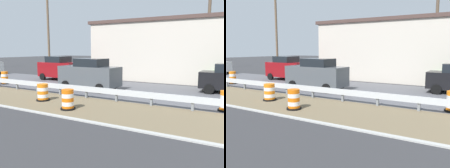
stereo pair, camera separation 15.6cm
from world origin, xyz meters
The scene contains 9 objects.
traffic_barrel_close centered at (-0.10, 10.86, 0.44)m, with size 0.72×0.72×0.98m.
traffic_barrel_mid centered at (0.76, 13.41, 0.43)m, with size 0.74×0.74×0.95m.
traffic_barrel_farther centered at (3.91, 21.06, 0.47)m, with size 0.66×0.66×1.05m.
car_lead_near_lane centered at (5.19, 13.31, 1.11)m, with size 2.05×4.59×2.23m.
car_distant_a centered at (8.31, 18.95, 1.11)m, with size 2.22×4.08×2.23m.
roadside_shop_near centered at (14.22, 10.92, 2.79)m, with size 7.10×12.81×5.56m.
utility_pole_near centered at (11.66, 6.40, 4.25)m, with size 0.24×1.80×8.19m.
utility_pole_mid centered at (11.18, 23.07, 4.76)m, with size 0.24×1.80×9.19m.
bush_roadside centered at (11.03, 5.29, 0.67)m, with size 2.35×2.35×1.35m, color #337533.
Camera 2 is at (-8.73, 3.27, 2.88)m, focal length 38.37 mm.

